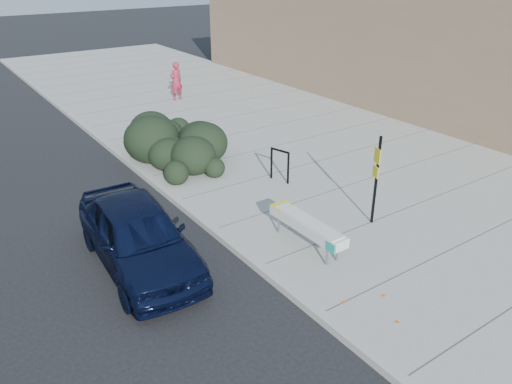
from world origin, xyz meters
TOP-DOWN VIEW (x-y plane):
  - ground at (0.00, 0.00)m, footprint 120.00×120.00m
  - sidewalk_near at (5.60, 5.00)m, footprint 11.20×50.00m
  - curb_near at (0.00, 5.00)m, footprint 0.22×50.00m
  - building_near at (14.00, 3.00)m, footprint 6.00×36.00m
  - bench at (1.36, 0.08)m, footprint 0.47×2.32m
  - bike_rack at (3.15, 3.45)m, footprint 0.24×0.67m
  - sign_post at (3.49, 0.00)m, footprint 0.13×0.26m
  - hedge at (1.50, 7.00)m, footprint 3.79×4.90m
  - sedan_navy at (-2.08, 1.80)m, footprint 2.07×4.60m
  - pedestrian at (4.93, 13.85)m, footprint 0.71×0.52m

SIDE VIEW (x-z plane):
  - ground at x=0.00m, z-range 0.00..0.00m
  - sidewalk_near at x=5.60m, z-range 0.00..0.15m
  - curb_near at x=0.00m, z-range 0.00..0.17m
  - bench at x=1.36m, z-range 0.35..1.05m
  - bike_rack at x=3.15m, z-range 0.25..1.26m
  - sedan_navy at x=-2.08m, z-range 0.00..1.54m
  - hedge at x=1.50m, z-range 0.15..1.79m
  - pedestrian at x=4.93m, z-range 0.15..1.93m
  - sign_post at x=3.49m, z-range 0.32..2.65m
  - building_near at x=14.00m, z-range 0.15..5.15m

